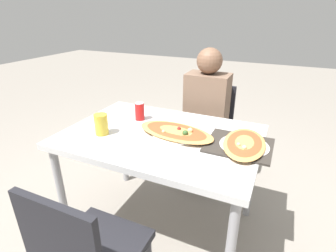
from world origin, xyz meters
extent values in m
plane|color=gray|center=(0.00, 0.00, 0.00)|extent=(14.00, 14.00, 0.00)
cube|color=silver|center=(0.00, 0.00, 0.73)|extent=(1.22, 0.85, 0.04)
cylinder|color=#99999E|center=(-0.56, -0.37, 0.36)|extent=(0.05, 0.05, 0.71)
cylinder|color=#99999E|center=(-0.56, 0.37, 0.36)|extent=(0.05, 0.05, 0.71)
cylinder|color=#99999E|center=(0.56, 0.37, 0.36)|extent=(0.05, 0.05, 0.71)
cube|color=black|center=(0.10, 0.68, 0.46)|extent=(0.40, 0.40, 0.04)
cube|color=black|center=(0.10, 0.87, 0.68)|extent=(0.38, 0.03, 0.40)
cylinder|color=#38383D|center=(0.27, 0.51, 0.22)|extent=(0.03, 0.03, 0.44)
cylinder|color=#38383D|center=(-0.07, 0.51, 0.22)|extent=(0.03, 0.03, 0.44)
cylinder|color=#38383D|center=(0.27, 0.85, 0.22)|extent=(0.03, 0.03, 0.44)
cylinder|color=#38383D|center=(-0.07, 0.85, 0.22)|extent=(0.03, 0.03, 0.44)
cube|color=black|center=(0.00, -0.68, 0.46)|extent=(0.40, 0.40, 0.04)
cube|color=black|center=(0.00, -0.87, 0.68)|extent=(0.38, 0.03, 0.40)
cylinder|color=#38383D|center=(-0.17, -0.51, 0.22)|extent=(0.03, 0.03, 0.44)
cylinder|color=#2D2D38|center=(0.18, 0.57, 0.24)|extent=(0.10, 0.10, 0.48)
cylinder|color=#2D2D38|center=(0.03, 0.57, 0.24)|extent=(0.10, 0.10, 0.48)
cube|color=brown|center=(0.10, 0.65, 0.75)|extent=(0.34, 0.22, 0.53)
sphere|color=brown|center=(0.10, 0.65, 1.11)|extent=(0.20, 0.20, 0.20)
cylinder|color=white|center=(0.09, 0.02, 0.76)|extent=(0.29, 0.29, 0.01)
ellipsoid|color=tan|center=(0.09, 0.02, 0.78)|extent=(0.54, 0.33, 0.02)
ellipsoid|color=#C14C28|center=(0.09, 0.02, 0.78)|extent=(0.44, 0.27, 0.01)
sphere|color=beige|center=(0.03, -0.03, 0.79)|extent=(0.02, 0.02, 0.02)
sphere|color=#335928|center=(0.16, -0.01, 0.79)|extent=(0.04, 0.04, 0.04)
sphere|color=beige|center=(0.18, 0.04, 0.79)|extent=(0.03, 0.03, 0.03)
sphere|color=maroon|center=(0.10, 0.04, 0.79)|extent=(0.02, 0.02, 0.02)
cylinder|color=red|center=(-0.24, 0.15, 0.81)|extent=(0.07, 0.07, 0.12)
cylinder|color=silver|center=(-0.24, 0.15, 0.88)|extent=(0.06, 0.06, 0.00)
cylinder|color=gold|center=(-0.34, -0.15, 0.82)|extent=(0.08, 0.08, 0.13)
cube|color=#332D28|center=(0.48, 0.04, 0.76)|extent=(0.37, 0.32, 0.01)
cylinder|color=white|center=(0.51, 0.04, 0.76)|extent=(0.28, 0.28, 0.01)
ellipsoid|color=tan|center=(0.51, 0.04, 0.78)|extent=(0.26, 0.44, 0.02)
ellipsoid|color=#C14C28|center=(0.51, 0.04, 0.78)|extent=(0.22, 0.36, 0.01)
sphere|color=beige|center=(0.52, -0.04, 0.79)|extent=(0.03, 0.03, 0.03)
sphere|color=beige|center=(0.48, -0.01, 0.79)|extent=(0.02, 0.02, 0.02)
camera|label=1|loc=(0.66, -1.34, 1.48)|focal=28.00mm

